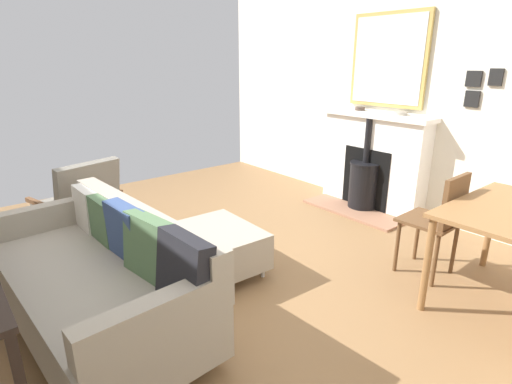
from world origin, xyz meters
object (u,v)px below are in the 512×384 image
Objects in this scene: fireplace at (371,166)px; armchair_accent at (81,198)px; dining_chair_near_fireplace at (440,217)px; mantel_bowl_near at (360,108)px; sofa at (102,276)px; mantel_bowl_far at (400,113)px; ottoman at (220,245)px.

fireplace reaches higher than armchair_accent.
dining_chair_near_fireplace reaches higher than armchair_accent.
mantel_bowl_near is 1.95m from dining_chair_near_fireplace.
fireplace reaches higher than sofa.
fireplace is 0.69m from mantel_bowl_far.
mantel_bowl_far reaches higher than fireplace.
mantel_bowl_far is 0.17× the size of dining_chair_near_fireplace.
mantel_bowl_near reaches higher than armchair_accent.
dining_chair_near_fireplace reaches higher than ottoman.
sofa is 2.51× the size of ottoman.
ottoman is at bearing -174.05° from sofa.
sofa is at bearing 4.68° from fireplace.
armchair_accent is 0.94× the size of dining_chair_near_fireplace.
mantel_bowl_near is 0.78× the size of mantel_bowl_far.
armchair_accent is at bearing -25.39° from mantel_bowl_far.
mantel_bowl_near is 0.13× the size of dining_chair_near_fireplace.
mantel_bowl_near is 0.52m from mantel_bowl_far.
mantel_bowl_near is 0.06× the size of sofa.
mantel_bowl_near reaches higher than dining_chair_near_fireplace.
mantel_bowl_near is 2.48m from ottoman.
mantel_bowl_far is 3.35m from sofa.
sofa is at bearing -24.87° from dining_chair_near_fireplace.
armchair_accent reaches higher than ottoman.
armchair_accent is at bearing -16.57° from mantel_bowl_near.
sofa is (3.21, 0.26, -0.15)m from fireplace.
armchair_accent is 3.13m from dining_chair_near_fireplace.
mantel_bowl_near reaches higher than ottoman.
mantel_bowl_far is at bearing 177.21° from ottoman.
fireplace is 1.62m from dining_chair_near_fireplace.
armchair_accent is at bearing -21.21° from fireplace.
mantel_bowl_far is 2.44m from ottoman.
fireplace is 3.23m from sofa.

